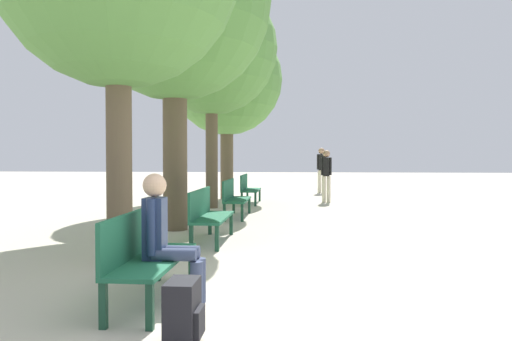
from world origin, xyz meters
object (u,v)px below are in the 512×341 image
Objects in this scene: bench_row_0 at (145,251)px; bench_row_2 at (234,196)px; bench_row_1 at (207,212)px; tree_row_3 at (227,80)px; pedestrian_near at (321,167)px; bench_row_3 at (248,187)px; pedestrian_mid at (326,172)px; tree_row_2 at (211,49)px; person_seated at (166,235)px; tree_row_1 at (174,5)px; backpack at (183,313)px.

bench_row_2 is (0.00, 6.73, 0.00)m from bench_row_0.
tree_row_3 is (-0.86, 8.30, 3.42)m from bench_row_1.
bench_row_3 is at bearing -117.96° from pedestrian_near.
pedestrian_mid reaches higher than bench_row_2.
tree_row_2 is 5.05m from pedestrian_mid.
person_seated reaches higher than bench_row_1.
tree_row_1 reaches higher than pedestrian_mid.
pedestrian_mid is (3.21, 6.00, -3.36)m from tree_row_1.
pedestrian_mid is at bearing 77.55° from bench_row_0.
bench_row_0 is 1.34× the size of person_seated.
bench_row_0 is 0.96× the size of pedestrian_near.
tree_row_3 is at bearing 95.32° from person_seated.
tree_row_2 is (-0.86, 5.39, 3.82)m from bench_row_1.
person_seated is at bearing -88.69° from bench_row_3.
person_seated is at bearing -101.20° from pedestrian_mid.
backpack is at bearing -86.79° from bench_row_3.
pedestrian_mid is at bearing 72.13° from bench_row_1.
bench_row_2 is 8.24m from pedestrian_near.
bench_row_0 is at bearing -102.45° from pedestrian_mid.
bench_row_1 and bench_row_3 have the same top height.
pedestrian_near is (2.39, 11.23, 0.50)m from bench_row_1.
bench_row_0 is at bearing -90.00° from bench_row_3.
bench_row_0 is 1.25m from backpack.
backpack is 11.87m from pedestrian_mid.
tree_row_1 is at bearing 100.42° from bench_row_0.
tree_row_2 is (-0.86, -1.34, 3.82)m from bench_row_3.
bench_row_3 is at bearing 81.00° from tree_row_1.
person_seated reaches higher than bench_row_0.
backpack is at bearing -75.46° from tree_row_1.
bench_row_3 is 2.46m from pedestrian_mid.
bench_row_0 is at bearing 165.94° from person_seated.
bench_row_3 reaches higher than backpack.
bench_row_2 and bench_row_3 have the same top height.
pedestrian_mid is at bearing -17.17° from tree_row_3.
tree_row_2 reaches higher than bench_row_1.
bench_row_0 is 0.27× the size of tree_row_1.
backpack is (1.48, -12.72, -3.68)m from tree_row_3.
tree_row_3 is 3.61× the size of pedestrian_mid.
bench_row_3 is at bearing 90.00° from bench_row_2.
bench_row_1 is 4.47m from backpack.
tree_row_2 is at bearing -122.61° from bench_row_3.
bench_row_2 is 6.79m from person_seated.
tree_row_3 reaches higher than pedestrian_near.
person_seated is at bearing -14.06° from bench_row_0.
tree_row_2 is at bearing -119.06° from pedestrian_near.
bench_row_0 is 6.73m from bench_row_2.
tree_row_1 reaches higher than pedestrian_near.
bench_row_0 is 12.18m from tree_row_3.
bench_row_3 is 0.27× the size of tree_row_1.
pedestrian_mid is (2.12, 10.73, 0.26)m from person_seated.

